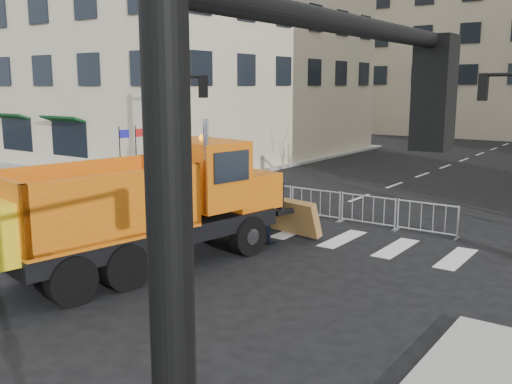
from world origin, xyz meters
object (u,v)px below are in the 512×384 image
Objects in this scene: cop_b at (265,214)px; worker at (225,185)px; cop_a at (251,210)px; cop_c at (230,209)px; plow_truck at (137,204)px.

worker is at bearing -38.16° from cop_b.
cop_a reaches higher than cop_c.
plow_truck is at bearing 37.07° from cop_c.
cop_b is at bearing 141.00° from cop_a.
plow_truck is at bearing 73.05° from cop_b.
cop_a is at bearing -58.81° from worker.
cop_c is at bearing 15.28° from plow_truck.
cop_b is 1.12× the size of cop_c.
cop_b is at bearing -57.07° from worker.
cop_c is (-1.66, 0.39, -0.10)m from cop_b.
plow_truck is 5.86× the size of cop_b.
cop_c is 3.76m from worker.
cop_b reaches higher than cop_a.
plow_truck is 6.64× the size of worker.
plow_truck is 4.63m from cop_c.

